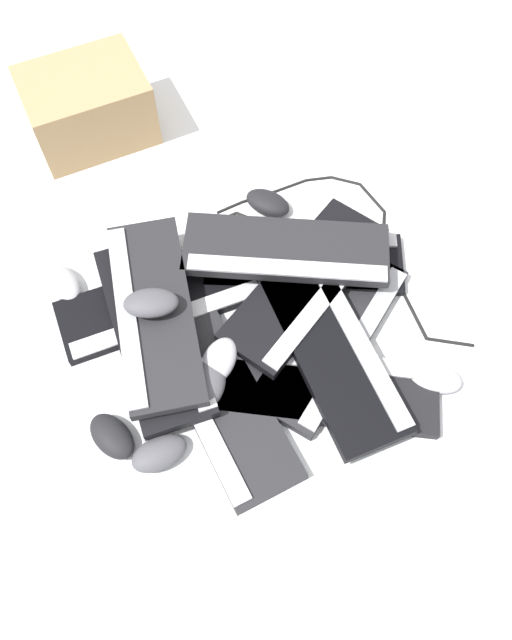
% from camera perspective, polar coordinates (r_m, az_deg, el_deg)
% --- Properties ---
extents(ground_plane, '(3.20, 3.20, 0.00)m').
position_cam_1_polar(ground_plane, '(1.32, 1.26, -2.14)').
color(ground_plane, white).
extents(keyboard_0, '(0.21, 0.46, 0.03)m').
position_cam_1_polar(keyboard_0, '(1.41, 4.38, 5.46)').
color(keyboard_0, black).
rests_on(keyboard_0, ground).
extents(keyboard_1, '(0.36, 0.45, 0.03)m').
position_cam_1_polar(keyboard_1, '(1.37, -8.65, 1.69)').
color(keyboard_1, black).
rests_on(keyboard_1, ground).
extents(keyboard_2, '(0.44, 0.39, 0.03)m').
position_cam_1_polar(keyboard_2, '(1.26, -3.31, -7.07)').
color(keyboard_2, '#232326').
rests_on(keyboard_2, ground).
extents(keyboard_3, '(0.18, 0.45, 0.03)m').
position_cam_1_polar(keyboard_3, '(1.27, 6.60, -6.16)').
color(keyboard_3, black).
rests_on(keyboard_3, ground).
extents(keyboard_4, '(0.46, 0.30, 0.03)m').
position_cam_1_polar(keyboard_4, '(1.32, 6.98, -1.41)').
color(keyboard_4, '#232326').
rests_on(keyboard_4, ground).
extents(keyboard_5, '(0.46, 0.35, 0.03)m').
position_cam_1_polar(keyboard_5, '(1.30, -9.28, -0.82)').
color(keyboard_5, black).
rests_on(keyboard_5, keyboard_1).
extents(keyboard_6, '(0.45, 0.36, 0.03)m').
position_cam_1_polar(keyboard_6, '(1.27, 6.98, -2.61)').
color(keyboard_6, black).
rests_on(keyboard_6, keyboard_4).
extents(keyboard_7, '(0.46, 0.31, 0.03)m').
position_cam_1_polar(keyboard_7, '(1.29, -9.36, 0.78)').
color(keyboard_7, '#232326').
rests_on(keyboard_7, keyboard_5).
extents(keyboard_8, '(0.46, 0.33, 0.03)m').
position_cam_1_polar(keyboard_8, '(1.34, 4.66, 3.36)').
color(keyboard_8, black).
rests_on(keyboard_8, keyboard_0).
extents(keyboard_9, '(0.20, 0.45, 0.03)m').
position_cam_1_polar(keyboard_9, '(1.35, 2.94, 6.34)').
color(keyboard_9, '#232326').
rests_on(keyboard_9, keyboard_8).
extents(mouse_0, '(0.07, 0.11, 0.04)m').
position_cam_1_polar(mouse_0, '(1.31, 15.99, -5.08)').
color(mouse_0, '#B7B7BC').
rests_on(mouse_0, ground).
extents(mouse_1, '(0.12, 0.09, 0.04)m').
position_cam_1_polar(mouse_1, '(1.25, -3.46, -3.78)').
color(mouse_1, '#B7B7BC').
rests_on(mouse_1, keyboard_2).
extents(mouse_2, '(0.12, 0.08, 0.04)m').
position_cam_1_polar(mouse_2, '(1.23, -4.33, -5.62)').
color(mouse_2, '#4C4C51').
rests_on(mouse_2, keyboard_2).
extents(mouse_3, '(0.12, 0.13, 0.04)m').
position_cam_1_polar(mouse_3, '(1.25, -13.02, -10.32)').
color(mouse_3, black).
rests_on(mouse_3, ground).
extents(mouse_4, '(0.12, 0.13, 0.04)m').
position_cam_1_polar(mouse_4, '(1.23, -8.83, -11.95)').
color(mouse_4, '#4C4C51').
rests_on(mouse_4, ground).
extents(mouse_5, '(0.10, 0.13, 0.04)m').
position_cam_1_polar(mouse_5, '(1.49, 1.08, 10.67)').
color(mouse_5, black).
rests_on(mouse_5, ground).
extents(mouse_6, '(0.12, 0.13, 0.04)m').
position_cam_1_polar(mouse_6, '(1.43, -17.29, 3.27)').
color(mouse_6, '#B7B7BC').
rests_on(mouse_6, ground).
extents(mouse_7, '(0.09, 0.12, 0.04)m').
position_cam_1_polar(mouse_7, '(1.25, -9.58, 1.54)').
color(mouse_7, '#4C4C51').
rests_on(mouse_7, keyboard_7).
extents(cable_0, '(0.41, 0.61, 0.01)m').
position_cam_1_polar(cable_0, '(1.47, 8.90, 7.70)').
color(cable_0, black).
rests_on(cable_0, ground).
extents(cable_1, '(0.50, 0.50, 0.01)m').
position_cam_1_polar(cable_1, '(1.37, 3.06, 2.30)').
color(cable_1, black).
rests_on(cable_1, ground).
extents(cardboard_box, '(0.34, 0.36, 0.17)m').
position_cam_1_polar(cardboard_box, '(1.66, -15.10, 18.35)').
color(cardboard_box, tan).
rests_on(cardboard_box, ground).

